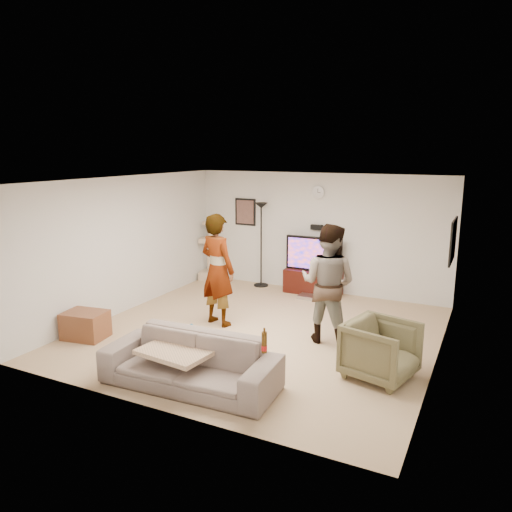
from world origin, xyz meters
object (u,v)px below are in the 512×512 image
at_px(tv_stand, 313,282).
at_px(floor_lamp, 261,245).
at_px(person_left, 218,270).
at_px(armchair, 381,350).
at_px(cat_tree, 209,250).
at_px(person_right, 328,284).
at_px(side_table, 85,325).
at_px(sofa, 190,362).
at_px(beer_bottle, 264,342).
at_px(tv, 314,254).

distance_m(tv_stand, floor_lamp, 1.41).
bearing_deg(person_left, armchair, 178.97).
distance_m(cat_tree, person_right, 4.33).
xyz_separation_m(floor_lamp, side_table, (-1.18, -4.02, -0.70)).
height_order(cat_tree, sofa, cat_tree).
height_order(beer_bottle, side_table, beer_bottle).
xyz_separation_m(tv, person_right, (1.08, -2.36, 0.08)).
relative_size(floor_lamp, armchair, 2.17).
bearing_deg(person_right, floor_lamp, -41.86).
relative_size(tv, floor_lamp, 0.65).
distance_m(cat_tree, sofa, 5.27).
relative_size(person_left, side_table, 2.96).
distance_m(person_left, person_right, 1.93).
xyz_separation_m(tv, floor_lamp, (-1.23, 0.04, 0.07)).
bearing_deg(tv, person_right, -65.46).
height_order(person_left, person_right, person_left).
distance_m(person_left, side_table, 2.30).
bearing_deg(person_left, tv, -94.53).
bearing_deg(person_left, person_right, -162.57).
distance_m(sofa, side_table, 2.51).
distance_m(tv, floor_lamp, 1.24).
relative_size(tv_stand, person_right, 0.64).
xyz_separation_m(tv_stand, tv, (0.00, 0.00, 0.60)).
bearing_deg(beer_bottle, floor_lamp, 116.22).
distance_m(sofa, armchair, 2.49).
relative_size(person_right, sofa, 0.83).
relative_size(tv_stand, side_table, 1.82).
bearing_deg(beer_bottle, armchair, 50.84).
height_order(sofa, armchair, armchair).
xyz_separation_m(sofa, side_table, (-2.43, 0.62, -0.11)).
relative_size(tv, beer_bottle, 4.79).
height_order(beer_bottle, armchair, beer_bottle).
bearing_deg(side_table, person_right, 24.80).
bearing_deg(sofa, side_table, 162.88).
distance_m(person_right, beer_bottle, 2.24).
bearing_deg(armchair, tv_stand, 47.10).
bearing_deg(cat_tree, side_table, -88.12).
height_order(person_right, sofa, person_right).
bearing_deg(person_left, cat_tree, -40.91).
bearing_deg(tv_stand, armchair, -57.11).
height_order(floor_lamp, side_table, floor_lamp).
relative_size(tv_stand, cat_tree, 0.86).
bearing_deg(tv_stand, tv, 0.00).
distance_m(person_left, sofa, 2.39).
bearing_deg(armchair, sofa, 136.14).
distance_m(person_left, armchair, 3.13).
bearing_deg(cat_tree, person_right, -33.03).
distance_m(beer_bottle, side_table, 3.57).
bearing_deg(floor_lamp, person_right, -46.12).
xyz_separation_m(tv, side_table, (-2.41, -3.98, -0.63)).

